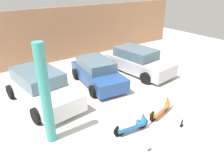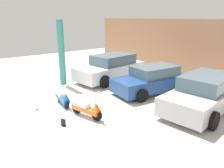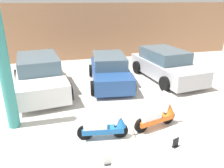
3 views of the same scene
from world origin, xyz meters
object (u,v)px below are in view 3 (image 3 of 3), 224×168
at_px(placard_near_right_scooter, 176,143).
at_px(car_rear_center, 110,70).
at_px(scooter_front_left, 105,127).
at_px(placard_near_left_scooter, 108,160).
at_px(car_rear_left, 40,75).
at_px(scooter_front_right, 157,116).
at_px(car_rear_right, 166,65).
at_px(support_column_side, 5,73).

bearing_deg(placard_near_right_scooter, car_rear_center, 96.51).
xyz_separation_m(scooter_front_left, placard_near_left_scooter, (-0.17, -1.02, -0.23)).
relative_size(car_rear_left, placard_near_right_scooter, 17.01).
distance_m(scooter_front_right, car_rear_right, 4.53).
height_order(placard_near_left_scooter, placard_near_right_scooter, same).
bearing_deg(placard_near_left_scooter, car_rear_left, 108.81).
xyz_separation_m(scooter_front_left, car_rear_right, (3.86, 4.11, 0.32)).
bearing_deg(scooter_front_left, placard_near_left_scooter, -91.68).
bearing_deg(support_column_side, scooter_front_left, -26.63).
distance_m(car_rear_left, placard_near_left_scooter, 5.33).
distance_m(car_rear_left, car_rear_center, 3.00).
relative_size(placard_near_right_scooter, support_column_side, 0.08).
height_order(scooter_front_right, placard_near_left_scooter, scooter_front_right).
bearing_deg(car_rear_left, scooter_front_left, 18.15).
distance_m(scooter_front_right, car_rear_left, 5.19).
distance_m(car_rear_center, support_column_side, 4.78).
xyz_separation_m(scooter_front_right, car_rear_left, (-3.50, 3.81, 0.33)).
xyz_separation_m(scooter_front_right, placard_near_left_scooter, (-1.79, -1.20, -0.25)).
height_order(car_rear_center, placard_near_left_scooter, car_rear_center).
bearing_deg(support_column_side, car_rear_center, 38.27).
bearing_deg(placard_near_right_scooter, car_rear_left, 126.53).
height_order(scooter_front_left, placard_near_right_scooter, scooter_front_left).
height_order(car_rear_left, placard_near_right_scooter, car_rear_left).
bearing_deg(car_rear_center, placard_near_left_scooter, -7.00).
bearing_deg(scooter_front_right, placard_near_left_scooter, -160.65).
bearing_deg(car_rear_right, placard_near_left_scooter, -45.12).
height_order(car_rear_left, support_column_side, support_column_side).
xyz_separation_m(placard_near_left_scooter, placard_near_right_scooter, (1.86, 0.20, 0.00)).
relative_size(car_rear_center, placard_near_left_scooter, 15.01).
bearing_deg(car_rear_center, car_rear_left, -80.03).
bearing_deg(car_rear_left, support_column_side, -20.46).
bearing_deg(placard_near_left_scooter, scooter_front_left, 80.74).
distance_m(scooter_front_left, car_rear_center, 4.30).
distance_m(car_rear_right, support_column_side, 7.07).
height_order(car_rear_right, placard_near_left_scooter, car_rear_right).
bearing_deg(scooter_front_right, car_rear_center, 82.77).
height_order(car_rear_right, support_column_side, support_column_side).
relative_size(scooter_front_left, car_rear_center, 0.36).
bearing_deg(car_rear_right, car_rear_center, -97.73).
bearing_deg(placard_near_right_scooter, support_column_side, 153.69).
xyz_separation_m(car_rear_left, placard_near_left_scooter, (1.71, -5.01, -0.57)).
relative_size(scooter_front_left, support_column_side, 0.41).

